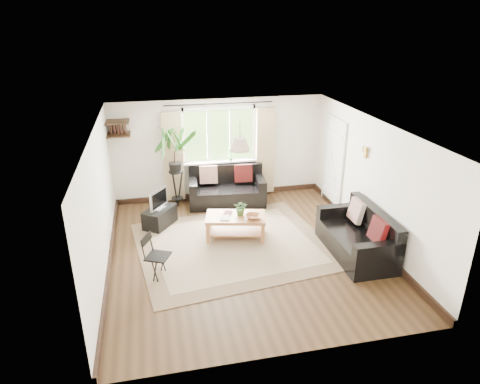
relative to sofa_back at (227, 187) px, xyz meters
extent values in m
plane|color=#301E10|center=(-0.08, -2.25, -0.41)|extent=(5.50, 5.50, 0.00)
plane|color=white|center=(-0.08, -2.25, 1.99)|extent=(5.50, 5.50, 0.00)
cube|color=white|center=(-0.08, 0.50, 0.79)|extent=(5.00, 0.02, 2.40)
cube|color=white|center=(-0.08, -5.00, 0.79)|extent=(5.00, 0.02, 2.40)
cube|color=white|center=(-2.58, -2.25, 0.79)|extent=(0.02, 5.50, 2.40)
cube|color=white|center=(2.42, -2.25, 0.79)|extent=(0.02, 5.50, 2.40)
cube|color=beige|center=(-0.25, -1.99, -0.40)|extent=(3.96, 3.52, 0.02)
cube|color=silver|center=(2.39, -0.55, 0.59)|extent=(0.06, 0.96, 2.06)
imported|color=#355F26|center=(-0.02, -1.66, 0.22)|extent=(0.36, 0.34, 0.31)
imported|color=brown|center=(0.17, -1.86, 0.10)|extent=(0.39, 0.39, 0.07)
imported|color=silver|center=(-0.45, -1.72, 0.07)|extent=(0.23, 0.28, 0.02)
imported|color=#512820|center=(-0.33, -1.51, 0.07)|extent=(0.22, 0.25, 0.02)
cube|color=black|center=(-1.60, -0.85, -0.21)|extent=(0.77, 0.85, 0.40)
imported|color=#2D6023|center=(0.17, 0.38, 0.65)|extent=(0.14, 0.10, 0.27)
camera|label=1|loc=(-1.66, -9.16, 3.74)|focal=32.00mm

